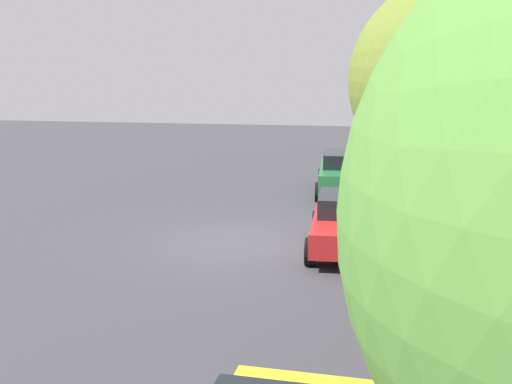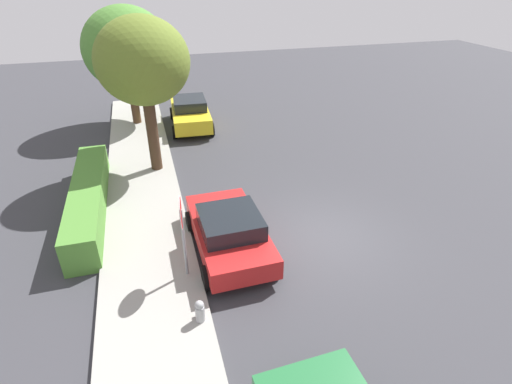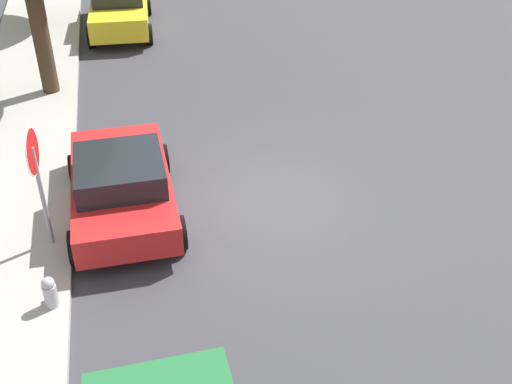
% 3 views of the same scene
% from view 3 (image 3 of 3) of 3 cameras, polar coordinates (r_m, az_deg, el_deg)
% --- Properties ---
extents(ground_plane, '(60.00, 60.00, 0.00)m').
position_cam_3_polar(ground_plane, '(13.11, 1.22, -0.68)').
color(ground_plane, '#38383D').
extents(sidewalk_curb, '(32.00, 2.59, 0.14)m').
position_cam_3_polar(sidewalk_curb, '(13.09, -21.56, -3.13)').
color(sidewalk_curb, '#9E9B93').
rests_on(sidewalk_curb, ground_plane).
extents(stop_sign, '(0.84, 0.11, 2.48)m').
position_cam_3_polar(stop_sign, '(11.48, -18.95, 1.96)').
color(stop_sign, gray).
rests_on(stop_sign, ground_plane).
extents(parked_car_red, '(3.96, 2.13, 1.36)m').
position_cam_3_polar(parked_car_red, '(12.58, -11.87, 0.66)').
color(parked_car_red, red).
rests_on(parked_car_red, ground_plane).
extents(parked_car_yellow, '(4.29, 2.19, 1.48)m').
position_cam_3_polar(parked_car_yellow, '(22.20, -12.03, 15.78)').
color(parked_car_yellow, yellow).
rests_on(parked_car_yellow, ground_plane).
extents(fire_hydrant, '(0.30, 0.22, 0.72)m').
position_cam_3_polar(fire_hydrant, '(10.91, -17.79, -8.69)').
color(fire_hydrant, '#A5A5A8').
rests_on(fire_hydrant, ground_plane).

